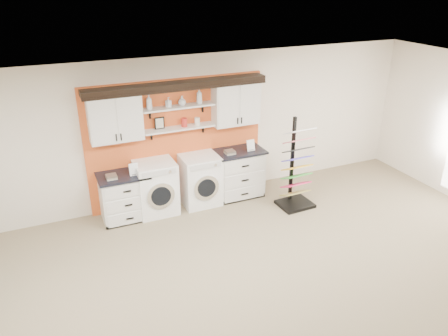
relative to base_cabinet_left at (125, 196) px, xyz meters
name	(u,v)px	position (x,y,z in m)	size (l,w,h in m)	color
ceiling	(296,121)	(1.13, -3.64, 2.36)	(10.00, 10.00, 0.00)	white
wall_back	(176,131)	(1.13, 0.36, 0.96)	(10.00, 10.00, 0.00)	silver
accent_panel	(177,142)	(1.13, 0.32, 0.76)	(3.40, 0.07, 2.40)	#D85824
upper_cabinet_left	(115,117)	(0.00, 0.15, 1.44)	(0.90, 0.35, 0.84)	white
upper_cabinet_right	(236,103)	(2.26, 0.15, 1.44)	(0.90, 0.35, 0.84)	white
shelf_lower	(179,128)	(1.13, 0.16, 1.09)	(1.32, 0.28, 0.03)	white
shelf_upper	(178,107)	(1.13, 0.16, 1.49)	(1.32, 0.28, 0.03)	white
crown_molding	(177,85)	(1.13, 0.17, 1.89)	(3.30, 0.41, 0.13)	black
picture_frame	(159,123)	(0.78, 0.21, 1.22)	(0.18, 0.02, 0.22)	black
canister_red	(184,122)	(1.23, 0.16, 1.19)	(0.11, 0.11, 0.16)	red
canister_cream	(197,121)	(1.48, 0.16, 1.18)	(0.10, 0.10, 0.14)	silver
base_cabinet_left	(125,196)	(0.00, 0.00, 0.00)	(0.89, 0.66, 0.88)	white
base_cabinet_right	(238,173)	(2.26, 0.00, 0.05)	(0.99, 0.66, 0.97)	white
washer	(156,187)	(0.58, 0.00, 0.07)	(0.72, 0.71, 1.00)	white
dryer	(200,180)	(1.45, 0.00, 0.05)	(0.70, 0.71, 0.98)	white
sample_rack	(296,179)	(3.08, -0.82, 0.11)	(0.65, 0.55, 1.74)	black
soap_bottle_a	(149,102)	(0.61, 0.16, 1.64)	(0.10, 0.10, 0.27)	silver
soap_bottle_b	(168,102)	(0.95, 0.16, 1.59)	(0.08, 0.08, 0.18)	silver
soap_bottle_c	(182,101)	(1.20, 0.16, 1.59)	(0.14, 0.14, 0.18)	silver
soap_bottle_d	(199,96)	(1.53, 0.16, 1.65)	(0.11, 0.11, 0.28)	silver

